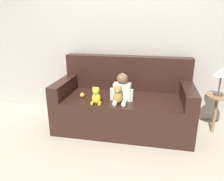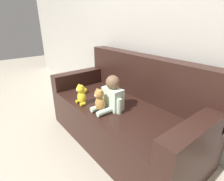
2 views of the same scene
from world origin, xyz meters
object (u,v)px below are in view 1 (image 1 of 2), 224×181
(teddy_bear_brown, at_px, (118,95))
(side_table, at_px, (220,84))
(person_baby, at_px, (122,89))
(plush_toy_side, at_px, (96,96))
(couch, at_px, (124,104))
(toy_ball, at_px, (82,95))

(teddy_bear_brown, height_order, side_table, side_table)
(teddy_bear_brown, bearing_deg, person_baby, 77.56)
(plush_toy_side, bearing_deg, person_baby, 32.92)
(side_table, bearing_deg, couch, -177.48)
(couch, distance_m, person_baby, 0.35)
(couch, height_order, person_baby, couch)
(teddy_bear_brown, bearing_deg, couch, 84.41)
(plush_toy_side, distance_m, side_table, 1.61)
(person_baby, height_order, teddy_bear_brown, person_baby)
(plush_toy_side, height_order, toy_ball, plush_toy_side)
(couch, bearing_deg, teddy_bear_brown, -95.59)
(couch, distance_m, teddy_bear_brown, 0.42)
(teddy_bear_brown, relative_size, side_table, 0.27)
(teddy_bear_brown, relative_size, plush_toy_side, 1.07)
(person_baby, distance_m, plush_toy_side, 0.35)
(couch, bearing_deg, person_baby, -91.25)
(person_baby, height_order, toy_ball, person_baby)
(plush_toy_side, relative_size, toy_ball, 3.42)
(teddy_bear_brown, bearing_deg, toy_ball, 166.32)
(couch, distance_m, plush_toy_side, 0.55)
(couch, bearing_deg, toy_ball, -159.24)
(person_baby, bearing_deg, teddy_bear_brown, -102.44)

